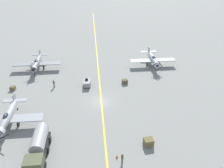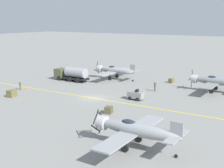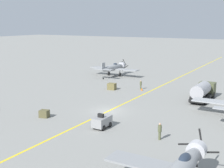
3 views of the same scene
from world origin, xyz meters
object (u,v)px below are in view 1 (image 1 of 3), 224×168
Objects in this scene: supply_crate_mid_lane at (13,88)px; supply_crate_by_tanker at (148,142)px; tow_tractor at (87,83)px; supply_crate_outboard at (125,82)px; ground_crew_walking at (122,158)px; traffic_cone at (117,156)px; fuel_tanker at (38,147)px; airplane_near_left at (153,59)px; ground_crew_inspecting at (54,83)px; airplane_near_right at (37,62)px; airplane_mid_right at (8,116)px.

supply_crate_by_tanker is at bearing 144.00° from supply_crate_mid_lane.
supply_crate_by_tanker is 1.32× the size of supply_crate_mid_lane.
tow_tractor is 8.80m from supply_crate_outboard.
ground_crew_walking is 3.09× the size of traffic_cone.
tow_tractor is 4.73× the size of traffic_cone.
traffic_cone is at bearing 21.38° from supply_crate_by_tanker.
supply_crate_mid_lane reaches higher than traffic_cone.
ground_crew_walking reaches higher than supply_crate_by_tanker.
fuel_tanker is at bearing 70.28° from tow_tractor.
airplane_near_left is at bearing -105.65° from supply_crate_by_tanker.
ground_crew_inspecting is at bearing -48.47° from supply_crate_by_tanker.
traffic_cone is at bearing 78.60° from supply_crate_outboard.
airplane_near_right reaches higher than ground_crew_inspecting.
airplane_near_left is at bearing -164.68° from supply_crate_mid_lane.
supply_crate_mid_lane is at bearing -45.16° from traffic_cone.
ground_crew_inspecting is 25.71m from supply_crate_by_tanker.
airplane_near_left reaches higher than traffic_cone.
ground_crew_inspecting is (-5.98, -12.45, -1.00)m from airplane_mid_right.
fuel_tanker is 5.57× the size of supply_crate_by_tanker.
tow_tractor is at bearing 1.90° from supply_crate_outboard.
ground_crew_walking is at bearing 117.34° from airplane_near_right.
tow_tractor is 1.53× the size of ground_crew_walking.
ground_crew_inspecting is 1.71× the size of supply_crate_mid_lane.
supply_crate_mid_lane is (3.59, 10.01, -1.56)m from airplane_near_right.
supply_crate_outboard is at bearing -99.35° from ground_crew_walking.
traffic_cone is (13.10, 30.24, -1.74)m from airplane_near_left.
fuel_tanker is at bearing 99.18° from airplane_near_right.
airplane_near_left is at bearing -130.63° from fuel_tanker.
airplane_near_right reaches higher than ground_crew_walking.
airplane_near_right is at bearing -23.96° from supply_crate_outboard.
airplane_near_right is at bearing -60.89° from traffic_cone.
supply_crate_outboard is at bearing -155.99° from airplane_mid_right.
tow_tractor is at bearing -142.97° from airplane_mid_right.
tow_tractor is at bearing -78.01° from traffic_cone.
airplane_near_right is 1.50× the size of fuel_tanker.
airplane_mid_right is at bearing -16.43° from supply_crate_by_tanker.
traffic_cone is at bearing -54.25° from ground_crew_walking.
ground_crew_inspecting is 24.36m from traffic_cone.
tow_tractor is at bearing -109.72° from fuel_tanker.
airplane_mid_right is 13.85m from ground_crew_inspecting.
supply_crate_mid_lane is at bearing 0.52° from tow_tractor.
airplane_mid_right is 6.45× the size of ground_crew_inspecting.
supply_crate_by_tanker is 19.37m from supply_crate_outboard.
traffic_cone is at bearing 148.10° from airplane_mid_right.
supply_crate_by_tanker is 2.61× the size of traffic_cone.
ground_crew_inspecting is at bearing -1.43° from tow_tractor.
supply_crate_outboard is 2.13× the size of traffic_cone.
traffic_cone is (-4.48, 21.09, -0.52)m from tow_tractor.
ground_crew_walking is (-17.88, 31.85, -1.09)m from airplane_near_right.
tow_tractor reaches higher than supply_crate_mid_lane.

